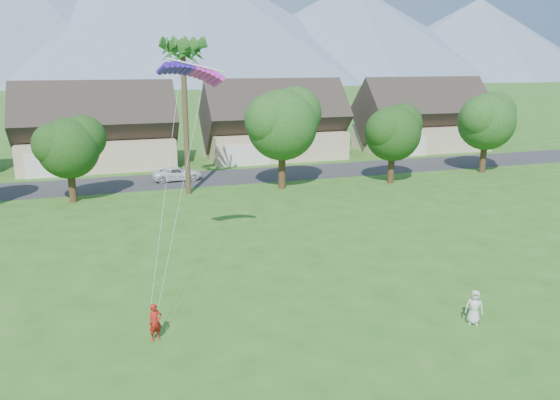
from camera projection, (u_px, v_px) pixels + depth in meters
name	position (u px, v px, depth m)	size (l,w,h in m)	color
ground	(365.00, 367.00, 19.65)	(500.00, 500.00, 0.00)	#2D6019
street	(201.00, 179.00, 50.99)	(90.00, 7.00, 0.01)	#2D2D30
kite_flyer	(155.00, 322.00, 21.42)	(0.56, 0.36, 1.53)	#A71A13
watcher	(474.00, 307.00, 22.77)	(0.73, 0.47, 1.48)	silver
parked_car	(177.00, 174.00, 50.18)	(2.06, 4.47, 1.24)	white
mountain_ridge	(137.00, 20.00, 255.16)	(540.00, 240.00, 70.00)	slate
houses_row	(190.00, 130.00, 58.57)	(72.75, 8.19, 8.86)	beige
tree_row	(198.00, 135.00, 43.83)	(62.27, 6.67, 8.45)	#47301C
fan_palm	(182.00, 46.00, 42.39)	(3.00, 3.00, 13.80)	#4C3D26
parafoil_kite	(191.00, 70.00, 26.32)	(3.25, 1.29, 0.50)	#3916A8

